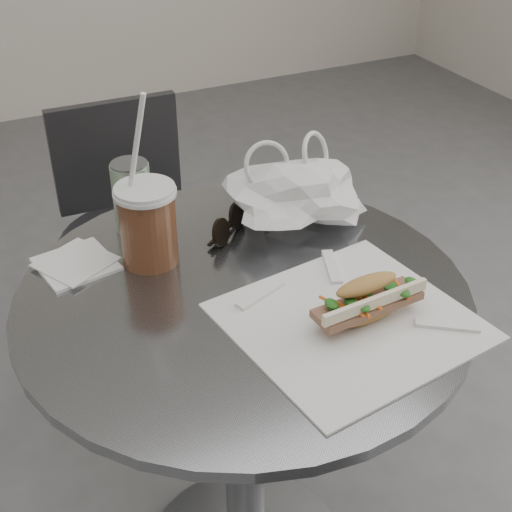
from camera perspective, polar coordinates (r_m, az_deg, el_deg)
name	(u,v)px	position (r m, az deg, el deg)	size (l,w,h in m)	color
cafe_table	(245,408)	(1.37, -0.92, -12.09)	(0.76, 0.76, 0.74)	slate
chair_far	(143,278)	(1.91, -8.99, -1.74)	(0.42, 0.42, 0.79)	#303133
sandwich_paper	(350,321)	(1.13, 7.50, -5.19)	(0.35, 0.33, 0.00)	white
banh_mi	(367,300)	(1.11, 8.86, -3.54)	(0.23, 0.10, 0.08)	#C08948
iced_coffee	(148,223)	(1.24, -8.67, 2.61)	(0.11, 0.11, 0.31)	brown
sunglasses	(228,226)	(1.32, -2.27, 2.41)	(0.11, 0.09, 0.05)	black
plastic_bag	(296,196)	(1.34, 3.23, 4.81)	(0.25, 0.19, 0.12)	white
napkin_stack	(76,263)	(1.28, -14.22, -0.58)	(0.15, 0.15, 0.01)	white
drink_can	(132,197)	(1.34, -9.87, 4.71)	(0.07, 0.07, 0.14)	#5E9B5A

